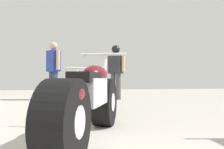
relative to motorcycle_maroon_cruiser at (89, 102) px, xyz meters
The scene contains 5 objects.
ground_plane 1.75m from the motorcycle_maroon_cruiser, 80.18° to the left, with size 19.15×19.15×0.00m, color #A8A399.
motorcycle_maroon_cruiser is the anchor object (origin of this frame).
motorcycle_black_naked 2.50m from the motorcycle_maroon_cruiser, 87.87° to the left, with size 0.84×1.94×0.91m.
mechanic_in_blue 4.94m from the motorcycle_maroon_cruiser, 99.73° to the left, with size 0.48×0.65×1.77m.
mechanic_with_helmet 4.84m from the motorcycle_maroon_cruiser, 76.96° to the left, with size 0.55×0.53×1.69m.
Camera 1 is at (-0.42, -0.07, 0.63)m, focal length 36.83 mm.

